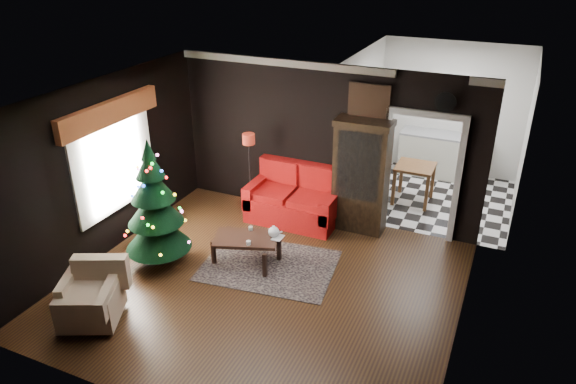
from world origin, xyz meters
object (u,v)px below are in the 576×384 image
at_px(wall_clock, 446,102).
at_px(loveseat, 294,195).
at_px(armchair, 89,293).
at_px(coffee_table, 246,249).
at_px(teapot, 274,232).
at_px(christmas_tree, 154,204).
at_px(kitchen_table, 414,184).
at_px(curio_cabinet, 361,179).
at_px(floor_lamp, 250,171).

bearing_deg(wall_clock, loveseat, -170.34).
distance_m(armchair, coffee_table, 2.44).
xyz_separation_m(loveseat, teapot, (0.26, -1.38, 0.04)).
relative_size(loveseat, christmas_tree, 0.88).
bearing_deg(wall_clock, kitchen_table, 113.75).
bearing_deg(kitchen_table, christmas_tree, -129.73).
height_order(teapot, kitchen_table, kitchen_table).
bearing_deg(coffee_table, armchair, -119.41).
bearing_deg(christmas_tree, coffee_table, 25.28).
relative_size(loveseat, coffee_table, 1.75).
distance_m(curio_cabinet, floor_lamp, 2.03).
relative_size(teapot, wall_clock, 0.61).
bearing_deg(curio_cabinet, coffee_table, -125.61).
relative_size(curio_cabinet, teapot, 9.73).
bearing_deg(christmas_tree, kitchen_table, 50.27).
relative_size(christmas_tree, coffee_table, 1.97).
relative_size(coffee_table, teapot, 4.98).
distance_m(curio_cabinet, kitchen_table, 1.67).
xyz_separation_m(curio_cabinet, kitchen_table, (0.65, 1.43, -0.57)).
distance_m(loveseat, armchair, 3.92).
xyz_separation_m(loveseat, armchair, (-1.32, -3.68, -0.04)).
bearing_deg(teapot, coffee_table, -154.12).
height_order(floor_lamp, coffee_table, floor_lamp).
distance_m(christmas_tree, kitchen_table, 4.98).
relative_size(loveseat, floor_lamp, 1.20).
bearing_deg(loveseat, coffee_table, -94.75).
height_order(curio_cabinet, floor_lamp, curio_cabinet).
bearing_deg(teapot, christmas_tree, -154.58).
distance_m(floor_lamp, armchair, 3.71).
height_order(wall_clock, kitchen_table, wall_clock).
bearing_deg(armchair, loveseat, 45.45).
relative_size(christmas_tree, wall_clock, 6.00).
height_order(loveseat, coffee_table, loveseat).
distance_m(armchair, wall_clock, 5.82).
relative_size(coffee_table, wall_clock, 3.04).
relative_size(coffee_table, kitchen_table, 1.30).
bearing_deg(floor_lamp, coffee_table, -64.63).
distance_m(curio_cabinet, wall_clock, 1.88).
height_order(curio_cabinet, teapot, curio_cabinet).
relative_size(armchair, wall_clock, 2.46).
distance_m(christmas_tree, teapot, 1.86).
height_order(coffee_table, kitchen_table, kitchen_table).
distance_m(coffee_table, kitchen_table, 3.75).
bearing_deg(curio_cabinet, wall_clock, 8.53).
distance_m(armchair, kitchen_table, 6.18).
distance_m(loveseat, christmas_tree, 2.60).
distance_m(loveseat, floor_lamp, 0.92).
relative_size(curio_cabinet, armchair, 2.41).
height_order(floor_lamp, teapot, floor_lamp).
bearing_deg(christmas_tree, wall_clock, 34.49).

